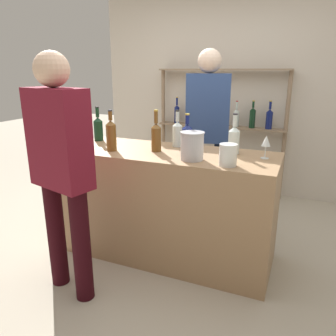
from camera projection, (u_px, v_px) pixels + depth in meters
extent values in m
plane|color=#B2A893|center=(168.00, 252.00, 3.01)|extent=(16.00, 16.00, 0.00)
cube|color=#997551|center=(168.00, 204.00, 2.87)|extent=(1.81, 0.69, 0.95)
cube|color=beige|center=(225.00, 86.00, 4.32)|extent=(3.41, 0.12, 2.80)
cylinder|color=#897056|center=(163.00, 128.00, 4.64)|extent=(0.05, 0.05, 1.62)
cylinder|color=#897056|center=(285.00, 137.00, 4.03)|extent=(0.05, 0.05, 1.62)
cube|color=#897056|center=(223.00, 69.00, 4.10)|extent=(1.68, 0.18, 0.02)
cube|color=#897056|center=(220.00, 127.00, 4.31)|extent=(1.68, 0.18, 0.02)
cylinder|color=#0F1956|center=(177.00, 115.00, 4.51)|extent=(0.07, 0.07, 0.21)
cone|color=#0F1956|center=(177.00, 106.00, 4.47)|extent=(0.07, 0.07, 0.03)
cylinder|color=#0F1956|center=(177.00, 101.00, 4.45)|extent=(0.03, 0.03, 0.10)
cylinder|color=gold|center=(177.00, 97.00, 4.44)|extent=(0.03, 0.03, 0.01)
cylinder|color=black|center=(191.00, 115.00, 4.43)|extent=(0.08, 0.08, 0.24)
cone|color=black|center=(191.00, 105.00, 4.39)|extent=(0.08, 0.08, 0.04)
cylinder|color=black|center=(191.00, 101.00, 4.37)|extent=(0.03, 0.03, 0.07)
cylinder|color=#232328|center=(191.00, 97.00, 4.36)|extent=(0.03, 0.03, 0.01)
cylinder|color=#0F1956|center=(205.00, 117.00, 4.36)|extent=(0.08, 0.08, 0.20)
cone|color=#0F1956|center=(206.00, 109.00, 4.32)|extent=(0.08, 0.08, 0.03)
cylinder|color=#0F1956|center=(206.00, 104.00, 4.31)|extent=(0.03, 0.03, 0.08)
cylinder|color=maroon|center=(206.00, 101.00, 4.29)|extent=(0.03, 0.03, 0.01)
cylinder|color=#0F1956|center=(220.00, 119.00, 4.28)|extent=(0.06, 0.06, 0.19)
cone|color=#0F1956|center=(221.00, 110.00, 4.25)|extent=(0.06, 0.06, 0.03)
cylinder|color=#0F1956|center=(221.00, 106.00, 4.23)|extent=(0.02, 0.02, 0.09)
cylinder|color=maroon|center=(221.00, 102.00, 4.22)|extent=(0.03, 0.03, 0.01)
cylinder|color=silver|center=(236.00, 119.00, 4.20)|extent=(0.07, 0.07, 0.19)
cone|color=silver|center=(237.00, 110.00, 4.17)|extent=(0.07, 0.07, 0.03)
cylinder|color=silver|center=(237.00, 105.00, 4.15)|extent=(0.03, 0.03, 0.09)
cylinder|color=maroon|center=(237.00, 101.00, 4.14)|extent=(0.03, 0.03, 0.01)
cylinder|color=black|center=(252.00, 119.00, 4.12)|extent=(0.07, 0.07, 0.22)
cone|color=black|center=(253.00, 109.00, 4.09)|extent=(0.07, 0.07, 0.03)
cylinder|color=black|center=(253.00, 105.00, 4.07)|extent=(0.03, 0.03, 0.08)
cylinder|color=gold|center=(254.00, 101.00, 4.06)|extent=(0.03, 0.03, 0.01)
cylinder|color=#0F1956|center=(269.00, 121.00, 4.05)|extent=(0.08, 0.08, 0.21)
cone|color=#0F1956|center=(270.00, 111.00, 4.02)|extent=(0.08, 0.08, 0.04)
cylinder|color=#0F1956|center=(270.00, 105.00, 4.00)|extent=(0.03, 0.03, 0.10)
cylinder|color=gold|center=(271.00, 101.00, 3.98)|extent=(0.03, 0.03, 0.01)
cylinder|color=silver|center=(234.00, 143.00, 2.65)|extent=(0.09, 0.09, 0.18)
cone|color=silver|center=(235.00, 129.00, 2.61)|extent=(0.09, 0.09, 0.04)
cylinder|color=silver|center=(235.00, 121.00, 2.59)|extent=(0.03, 0.03, 0.09)
cylinder|color=#232328|center=(235.00, 114.00, 2.58)|extent=(0.04, 0.04, 0.01)
cylinder|color=#0F1956|center=(187.00, 142.00, 2.62)|extent=(0.08, 0.08, 0.21)
cone|color=#0F1956|center=(187.00, 126.00, 2.58)|extent=(0.08, 0.08, 0.04)
cylinder|color=#0F1956|center=(187.00, 120.00, 2.57)|extent=(0.03, 0.03, 0.07)
cylinder|color=gold|center=(187.00, 114.00, 2.55)|extent=(0.03, 0.03, 0.01)
cylinder|color=brown|center=(156.00, 140.00, 2.72)|extent=(0.08, 0.08, 0.20)
cone|color=brown|center=(156.00, 126.00, 2.69)|extent=(0.08, 0.08, 0.04)
cylinder|color=brown|center=(156.00, 117.00, 2.67)|extent=(0.03, 0.03, 0.10)
cylinder|color=gold|center=(156.00, 110.00, 2.65)|extent=(0.03, 0.03, 0.01)
cylinder|color=silver|center=(178.00, 136.00, 2.89)|extent=(0.08, 0.08, 0.19)
cone|color=silver|center=(178.00, 124.00, 2.86)|extent=(0.08, 0.08, 0.04)
cylinder|color=silver|center=(178.00, 117.00, 2.84)|extent=(0.03, 0.03, 0.09)
cylinder|color=black|center=(178.00, 111.00, 2.83)|extent=(0.03, 0.03, 0.01)
cylinder|color=black|center=(98.00, 131.00, 3.14)|extent=(0.09, 0.09, 0.18)
cone|color=black|center=(98.00, 119.00, 3.11)|extent=(0.09, 0.09, 0.04)
cylinder|color=black|center=(97.00, 113.00, 3.09)|extent=(0.03, 0.03, 0.09)
cylinder|color=black|center=(97.00, 107.00, 3.08)|extent=(0.03, 0.03, 0.01)
cylinder|color=brown|center=(111.00, 138.00, 2.74)|extent=(0.08, 0.08, 0.22)
cone|color=brown|center=(111.00, 123.00, 2.70)|extent=(0.08, 0.08, 0.04)
cylinder|color=brown|center=(110.00, 116.00, 2.69)|extent=(0.03, 0.03, 0.07)
cylinder|color=#232328|center=(110.00, 110.00, 2.67)|extent=(0.03, 0.03, 0.01)
cylinder|color=silver|center=(265.00, 158.00, 2.53)|extent=(0.06, 0.06, 0.00)
cylinder|color=silver|center=(265.00, 152.00, 2.51)|extent=(0.01, 0.01, 0.09)
cone|color=silver|center=(266.00, 141.00, 2.49)|extent=(0.07, 0.07, 0.08)
cylinder|color=#B2B2B7|center=(192.00, 147.00, 2.46)|extent=(0.17, 0.17, 0.21)
cylinder|color=#B2B2B7|center=(192.00, 133.00, 2.43)|extent=(0.18, 0.18, 0.01)
cylinder|color=silver|center=(228.00, 155.00, 2.31)|extent=(0.13, 0.13, 0.16)
sphere|color=tan|center=(227.00, 161.00, 2.36)|extent=(0.02, 0.02, 0.02)
sphere|color=tan|center=(234.00, 155.00, 2.29)|extent=(0.02, 0.02, 0.02)
sphere|color=tan|center=(221.00, 159.00, 2.31)|extent=(0.02, 0.02, 0.02)
sphere|color=tan|center=(224.00, 158.00, 2.32)|extent=(0.02, 0.02, 0.02)
sphere|color=tan|center=(227.00, 166.00, 2.29)|extent=(0.02, 0.02, 0.02)
cylinder|color=#121C33|center=(193.00, 180.00, 3.62)|extent=(0.12, 0.12, 0.88)
cylinder|color=#121C33|center=(218.00, 182.00, 3.57)|extent=(0.12, 0.12, 0.88)
cube|color=navy|center=(208.00, 109.00, 3.37)|extent=(0.47, 0.28, 0.70)
sphere|color=beige|center=(210.00, 61.00, 3.23)|extent=(0.24, 0.24, 0.24)
cylinder|color=black|center=(81.00, 246.00, 2.30)|extent=(0.13, 0.13, 0.84)
cylinder|color=black|center=(56.00, 234.00, 2.48)|extent=(0.13, 0.13, 0.84)
cube|color=maroon|center=(58.00, 139.00, 2.17)|extent=(0.50, 0.31, 0.66)
sphere|color=#DBB293|center=(52.00, 69.00, 2.05)|extent=(0.23, 0.23, 0.23)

